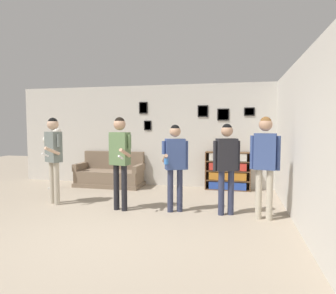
# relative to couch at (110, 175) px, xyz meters

# --- Properties ---
(ground_plane) EXTENTS (20.00, 20.00, 0.00)m
(ground_plane) POSITION_rel_couch_xyz_m (1.31, -3.71, -0.30)
(ground_plane) COLOR gray
(wall_back) EXTENTS (8.30, 0.08, 2.70)m
(wall_back) POSITION_rel_couch_xyz_m (1.31, 0.41, 1.06)
(wall_back) COLOR beige
(wall_back) RESTS_ON ground_plane
(wall_right) EXTENTS (0.06, 6.49, 2.70)m
(wall_right) POSITION_rel_couch_xyz_m (4.29, -1.66, 1.05)
(wall_right) COLOR beige
(wall_right) RESTS_ON ground_plane
(couch) EXTENTS (1.78, 0.80, 0.91)m
(couch) POSITION_rel_couch_xyz_m (0.00, 0.00, 0.00)
(couch) COLOR #7A6651
(couch) RESTS_ON ground_plane
(bookshelf) EXTENTS (1.12, 0.30, 0.96)m
(bookshelf) POSITION_rel_couch_xyz_m (3.10, 0.19, 0.18)
(bookshelf) COLOR brown
(bookshelf) RESTS_ON ground_plane
(floor_lamp) EXTENTS (0.42, 0.45, 1.57)m
(floor_lamp) POSITION_rel_couch_xyz_m (-1.29, -0.65, 0.94)
(floor_lamp) COLOR #ADA89E
(floor_lamp) RESTS_ON ground_plane
(person_player_foreground_left) EXTENTS (0.45, 0.60, 1.78)m
(person_player_foreground_left) POSITION_rel_couch_xyz_m (-0.35, -2.00, 0.81)
(person_player_foreground_left) COLOR #B7AD99
(person_player_foreground_left) RESTS_ON ground_plane
(person_player_foreground_center) EXTENTS (0.49, 0.54, 1.78)m
(person_player_foreground_center) POSITION_rel_couch_xyz_m (1.15, -2.12, 0.81)
(person_player_foreground_center) COLOR black
(person_player_foreground_center) RESTS_ON ground_plane
(person_watcher_holding_cup) EXTENTS (0.47, 0.53, 1.64)m
(person_watcher_holding_cup) POSITION_rel_couch_xyz_m (2.19, -1.99, 0.71)
(person_watcher_holding_cup) COLOR #2D334C
(person_watcher_holding_cup) RESTS_ON ground_plane
(person_spectator_near_bookshelf) EXTENTS (0.47, 0.31, 1.66)m
(person_spectator_near_bookshelf) POSITION_rel_couch_xyz_m (3.13, -1.97, 0.72)
(person_spectator_near_bookshelf) COLOR #2D334C
(person_spectator_near_bookshelf) RESTS_ON ground_plane
(person_spectator_far_right) EXTENTS (0.49, 0.26, 1.78)m
(person_spectator_far_right) POSITION_rel_couch_xyz_m (3.78, -2.10, 0.81)
(person_spectator_far_right) COLOR #B7AD99
(person_spectator_far_right) RESTS_ON ground_plane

